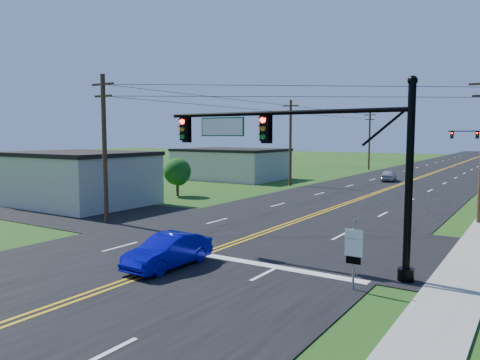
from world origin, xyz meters
The scene contains 13 objects.
ground centered at (0.00, 0.00, 0.00)m, with size 260.00×260.00×0.00m, color #154313.
road_main centered at (0.00, 50.00, 0.02)m, with size 16.00×220.00×0.04m, color black.
road_cross centered at (0.00, 12.00, 0.02)m, with size 70.00×10.00×0.04m, color black.
signal_mast_main centered at (4.34, 8.00, 4.75)m, with size 11.30×0.60×7.48m.
cream_bldg_near centered at (-17.00, 14.00, 2.06)m, with size 10.20×8.20×4.10m.
cream_bldg_far centered at (-19.00, 38.00, 1.86)m, with size 12.20×9.20×3.70m.
utility_pole_left_a centered at (-9.50, 10.00, 4.72)m, with size 1.80×0.28×9.00m.
utility_pole_left_b centered at (-9.50, 35.00, 4.72)m, with size 1.80×0.28×9.00m.
utility_pole_left_c centered at (-9.50, 62.00, 4.72)m, with size 1.80×0.28×9.00m.
tree_left centered at (-14.00, 22.00, 2.16)m, with size 2.40×2.40×3.37m.
blue_car centered at (0.26, 4.63, 0.67)m, with size 1.42×4.07×1.34m, color #0707A5.
distant_car centered at (-1.90, 45.19, 0.65)m, with size 1.53×3.81×1.30m, color #B4B5B9.
route_sign centered at (7.50, 5.98, 1.46)m, with size 0.63×0.10×2.51m.
Camera 1 is at (12.73, -9.40, 5.40)m, focal length 35.00 mm.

